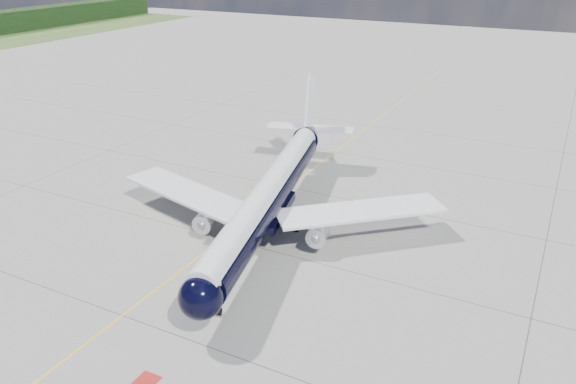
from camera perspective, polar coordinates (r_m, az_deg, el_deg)
name	(u,v)px	position (r m, az deg, el deg)	size (l,w,h in m)	color
ground	(306,174)	(74.71, 1.84, 1.82)	(320.00, 320.00, 0.00)	gray
taxiway_centerline	(289,187)	(70.57, 0.08, 0.48)	(0.16, 160.00, 0.01)	yellow
red_marking	(147,381)	(42.60, -14.17, -18.11)	(1.60, 1.60, 0.01)	maroon
main_airliner	(271,193)	(59.11, -1.78, -0.12)	(35.61, 44.00, 12.86)	black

